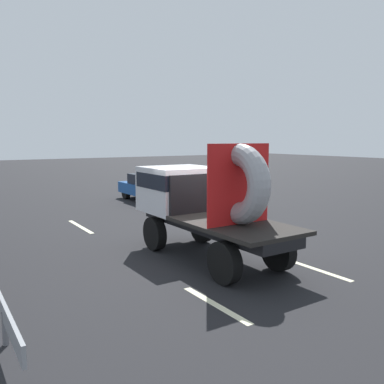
# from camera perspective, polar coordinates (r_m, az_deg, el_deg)

# --- Properties ---
(ground_plane) EXTENTS (120.00, 120.00, 0.00)m
(ground_plane) POSITION_cam_1_polar(r_m,az_deg,el_deg) (11.24, 2.59, -9.36)
(ground_plane) COLOR black
(flatbed_truck) EXTENTS (2.02, 5.35, 3.17)m
(flatbed_truck) POSITION_cam_1_polar(r_m,az_deg,el_deg) (11.26, 0.91, -0.85)
(flatbed_truck) COLOR black
(flatbed_truck) RESTS_ON ground_plane
(distant_sedan) EXTENTS (1.89, 4.40, 1.43)m
(distant_sedan) POSITION_cam_1_polar(r_m,az_deg,el_deg) (21.23, -5.87, 0.75)
(distant_sedan) COLOR black
(distant_sedan) RESTS_ON ground_plane
(lane_dash_left_near) EXTENTS (0.16, 2.12, 0.01)m
(lane_dash_left_near) POSITION_cam_1_polar(r_m,az_deg,el_deg) (8.26, 3.36, -15.75)
(lane_dash_left_near) COLOR beige
(lane_dash_left_near) RESTS_ON ground_plane
(lane_dash_left_far) EXTENTS (0.16, 2.65, 0.01)m
(lane_dash_left_far) POSITION_cam_1_polar(r_m,az_deg,el_deg) (15.64, -15.67, -4.78)
(lane_dash_left_far) COLOR beige
(lane_dash_left_far) RESTS_ON ground_plane
(lane_dash_right_near) EXTENTS (0.16, 2.69, 0.01)m
(lane_dash_right_near) POSITION_cam_1_polar(r_m,az_deg,el_deg) (10.92, 16.11, -10.16)
(lane_dash_right_near) COLOR beige
(lane_dash_right_near) RESTS_ON ground_plane
(lane_dash_right_far) EXTENTS (0.16, 2.98, 0.01)m
(lane_dash_right_far) POSITION_cam_1_polar(r_m,az_deg,el_deg) (17.12, -4.86, -3.47)
(lane_dash_right_far) COLOR beige
(lane_dash_right_far) RESTS_ON ground_plane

